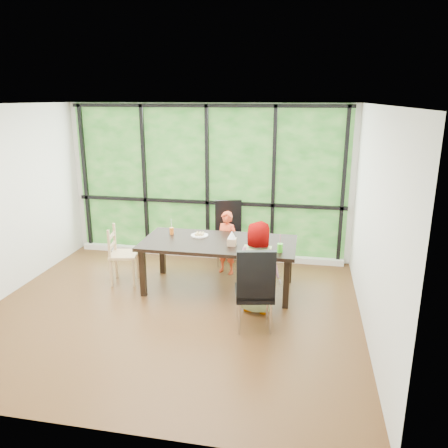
{
  "coord_description": "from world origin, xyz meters",
  "views": [
    {
      "loc": [
        1.7,
        -5.15,
        2.78
      ],
      "look_at": [
        0.58,
        0.72,
        1.05
      ],
      "focal_mm": 35.15,
      "sensor_mm": 36.0,
      "label": 1
    }
  ],
  "objects_px": {
    "chair_end_beech": "(124,254)",
    "child_older": "(259,268)",
    "child_toddler": "(227,243)",
    "chair_window_leather": "(229,233)",
    "green_cup": "(280,248)",
    "dining_table": "(219,265)",
    "plate_near": "(259,249)",
    "orange_cup": "(172,231)",
    "plate_far": "(200,235)",
    "chair_interior_leather": "(254,287)",
    "tissue_box": "(232,242)"
  },
  "relations": [
    {
      "from": "dining_table",
      "to": "plate_near",
      "type": "distance_m",
      "value": 0.77
    },
    {
      "from": "dining_table",
      "to": "plate_far",
      "type": "bearing_deg",
      "value": 148.44
    },
    {
      "from": "chair_window_leather",
      "to": "chair_interior_leather",
      "type": "bearing_deg",
      "value": -84.13
    },
    {
      "from": "dining_table",
      "to": "chair_end_beech",
      "type": "distance_m",
      "value": 1.49
    },
    {
      "from": "dining_table",
      "to": "green_cup",
      "type": "distance_m",
      "value": 1.05
    },
    {
      "from": "chair_window_leather",
      "to": "green_cup",
      "type": "height_order",
      "value": "chair_window_leather"
    },
    {
      "from": "chair_end_beech",
      "to": "tissue_box",
      "type": "height_order",
      "value": "chair_end_beech"
    },
    {
      "from": "orange_cup",
      "to": "dining_table",
      "type": "bearing_deg",
      "value": -15.6
    },
    {
      "from": "child_older",
      "to": "chair_window_leather",
      "type": "bearing_deg",
      "value": -56.99
    },
    {
      "from": "child_toddler",
      "to": "tissue_box",
      "type": "bearing_deg",
      "value": -53.78
    },
    {
      "from": "tissue_box",
      "to": "plate_near",
      "type": "bearing_deg",
      "value": -13.18
    },
    {
      "from": "orange_cup",
      "to": "green_cup",
      "type": "bearing_deg",
      "value": -16.85
    },
    {
      "from": "green_cup",
      "to": "tissue_box",
      "type": "bearing_deg",
      "value": 167.48
    },
    {
      "from": "dining_table",
      "to": "plate_far",
      "type": "distance_m",
      "value": 0.55
    },
    {
      "from": "child_older",
      "to": "orange_cup",
      "type": "bearing_deg",
      "value": -19.46
    },
    {
      "from": "chair_window_leather",
      "to": "child_toddler",
      "type": "bearing_deg",
      "value": -96.62
    },
    {
      "from": "chair_window_leather",
      "to": "tissue_box",
      "type": "height_order",
      "value": "chair_window_leather"
    },
    {
      "from": "plate_far",
      "to": "tissue_box",
      "type": "distance_m",
      "value": 0.66
    },
    {
      "from": "child_toddler",
      "to": "chair_end_beech",
      "type": "bearing_deg",
      "value": -135.38
    },
    {
      "from": "dining_table",
      "to": "green_cup",
      "type": "bearing_deg",
      "value": -17.92
    },
    {
      "from": "plate_far",
      "to": "chair_interior_leather",
      "type": "bearing_deg",
      "value": -51.45
    },
    {
      "from": "plate_near",
      "to": "tissue_box",
      "type": "bearing_deg",
      "value": 166.82
    },
    {
      "from": "chair_end_beech",
      "to": "child_older",
      "type": "height_order",
      "value": "child_older"
    },
    {
      "from": "chair_window_leather",
      "to": "green_cup",
      "type": "distance_m",
      "value": 1.69
    },
    {
      "from": "chair_interior_leather",
      "to": "child_older",
      "type": "relative_size",
      "value": 0.86
    },
    {
      "from": "plate_near",
      "to": "dining_table",
      "type": "bearing_deg",
      "value": 159.24
    },
    {
      "from": "child_toddler",
      "to": "child_older",
      "type": "xyz_separation_m",
      "value": [
        0.66,
        -1.25,
        0.11
      ]
    },
    {
      "from": "dining_table",
      "to": "orange_cup",
      "type": "relative_size",
      "value": 21.73
    },
    {
      "from": "plate_near",
      "to": "orange_cup",
      "type": "height_order",
      "value": "orange_cup"
    },
    {
      "from": "child_older",
      "to": "plate_near",
      "type": "bearing_deg",
      "value": -72.98
    },
    {
      "from": "chair_interior_leather",
      "to": "orange_cup",
      "type": "height_order",
      "value": "chair_interior_leather"
    },
    {
      "from": "chair_window_leather",
      "to": "chair_interior_leather",
      "type": "distance_m",
      "value": 2.23
    },
    {
      "from": "child_older",
      "to": "green_cup",
      "type": "height_order",
      "value": "child_older"
    },
    {
      "from": "plate_near",
      "to": "green_cup",
      "type": "relative_size",
      "value": 1.84
    },
    {
      "from": "chair_end_beech",
      "to": "plate_far",
      "type": "relative_size",
      "value": 3.41
    },
    {
      "from": "dining_table",
      "to": "chair_interior_leather",
      "type": "height_order",
      "value": "chair_interior_leather"
    },
    {
      "from": "dining_table",
      "to": "orange_cup",
      "type": "xyz_separation_m",
      "value": [
        -0.79,
        0.22,
        0.43
      ]
    },
    {
      "from": "chair_end_beech",
      "to": "dining_table",
      "type": "bearing_deg",
      "value": -100.5
    },
    {
      "from": "dining_table",
      "to": "plate_near",
      "type": "bearing_deg",
      "value": -20.76
    },
    {
      "from": "plate_far",
      "to": "chair_window_leather",
      "type": "bearing_deg",
      "value": 71.22
    },
    {
      "from": "chair_window_leather",
      "to": "plate_far",
      "type": "distance_m",
      "value": 0.94
    },
    {
      "from": "child_older",
      "to": "plate_far",
      "type": "bearing_deg",
      "value": -28.85
    },
    {
      "from": "plate_near",
      "to": "child_older",
      "type": "bearing_deg",
      "value": -83.1
    },
    {
      "from": "chair_end_beech",
      "to": "plate_near",
      "type": "bearing_deg",
      "value": -107.08
    },
    {
      "from": "dining_table",
      "to": "chair_window_leather",
      "type": "relative_size",
      "value": 2.08
    },
    {
      "from": "dining_table",
      "to": "chair_window_leather",
      "type": "xyz_separation_m",
      "value": [
        -0.04,
        1.07,
        0.17
      ]
    },
    {
      "from": "orange_cup",
      "to": "tissue_box",
      "type": "bearing_deg",
      "value": -19.73
    },
    {
      "from": "plate_near",
      "to": "tissue_box",
      "type": "xyz_separation_m",
      "value": [
        -0.4,
        0.09,
        0.05
      ]
    },
    {
      "from": "chair_window_leather",
      "to": "orange_cup",
      "type": "xyz_separation_m",
      "value": [
        -0.74,
        -0.86,
        0.26
      ]
    },
    {
      "from": "child_toddler",
      "to": "green_cup",
      "type": "xyz_separation_m",
      "value": [
        0.91,
        -0.94,
        0.29
      ]
    }
  ]
}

